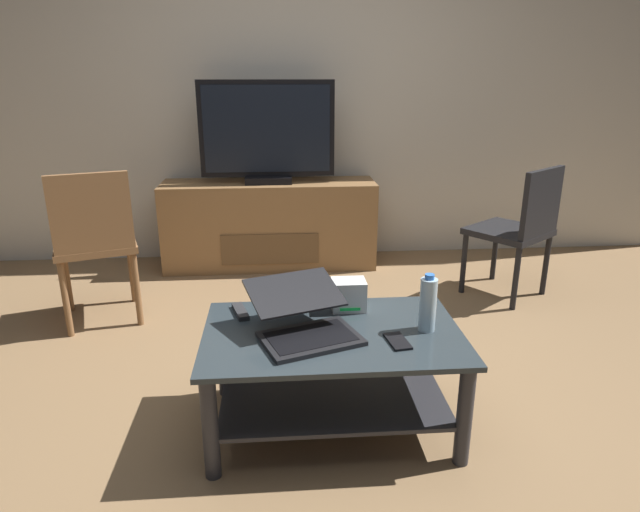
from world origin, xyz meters
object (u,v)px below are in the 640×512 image
media_cabinet (270,224)px  cell_phone (398,341)px  router_box (349,295)px  coffee_table (332,362)px  laptop (304,319)px  television (267,134)px  side_chair (95,239)px  water_bottle_near (428,304)px  tv_remote (240,311)px  dining_chair (521,226)px

media_cabinet → cell_phone: size_ratio=11.27×
router_box → cell_phone: router_box is taller
coffee_table → laptop: 0.23m
media_cabinet → router_box: bearing=-79.0°
coffee_table → television: bearing=97.5°
router_box → coffee_table: bearing=-113.3°
side_chair → water_bottle_near: bearing=-34.4°
side_chair → water_bottle_near: size_ratio=3.85×
water_bottle_near → cell_phone: size_ratio=1.70×
media_cabinet → water_bottle_near: size_ratio=6.63×
media_cabinet → tv_remote: size_ratio=9.86×
router_box → water_bottle_near: bearing=-38.4°
tv_remote → television: bearing=71.1°
coffee_table → laptop: size_ratio=2.01×
dining_chair → side_chair: side_chair is taller
side_chair → router_box: bearing=-33.6°
water_bottle_near → cell_phone: water_bottle_near is taller
television → tv_remote: television is taller
coffee_table → router_box: 0.31m
side_chair → media_cabinet: bearing=44.4°
router_box → tv_remote: (-0.47, -0.01, -0.06)m
router_box → cell_phone: 0.36m
water_bottle_near → cell_phone: (-0.14, -0.10, -0.11)m
coffee_table → side_chair: side_chair is taller
media_cabinet → television: (0.00, -0.02, 0.67)m
television → dining_chair: size_ratio=1.11×
side_chair → water_bottle_near: side_chair is taller
television → media_cabinet: bearing=90.0°
laptop → cell_phone: size_ratio=3.67×
coffee_table → side_chair: 1.68m
coffee_table → water_bottle_near: size_ratio=4.34×
television → side_chair: (-0.98, -0.94, -0.47)m
router_box → water_bottle_near: 0.37m
dining_chair → side_chair: bearing=-175.6°
laptop → router_box: (0.21, 0.22, 0.00)m
router_box → water_bottle_near: (0.29, -0.23, 0.05)m
coffee_table → tv_remote: size_ratio=6.44×
router_box → water_bottle_near: water_bottle_near is taller
media_cabinet → dining_chair: size_ratio=1.82×
coffee_table → tv_remote: 0.45m
side_chair → cell_phone: size_ratio=6.54×
router_box → water_bottle_near: size_ratio=0.61×
television → cell_phone: size_ratio=6.89×
router_box → media_cabinet: bearing=101.0°
side_chair → router_box: side_chair is taller
laptop → router_box: 0.30m
coffee_table → television: (-0.27, 2.04, 0.70)m
side_chair → router_box: (1.34, -0.89, -0.02)m
laptop → router_box: size_ratio=3.53×
television → tv_remote: (-0.11, -1.84, -0.55)m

